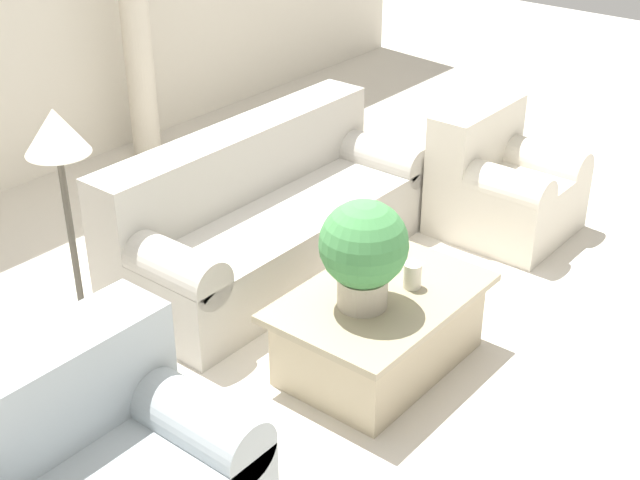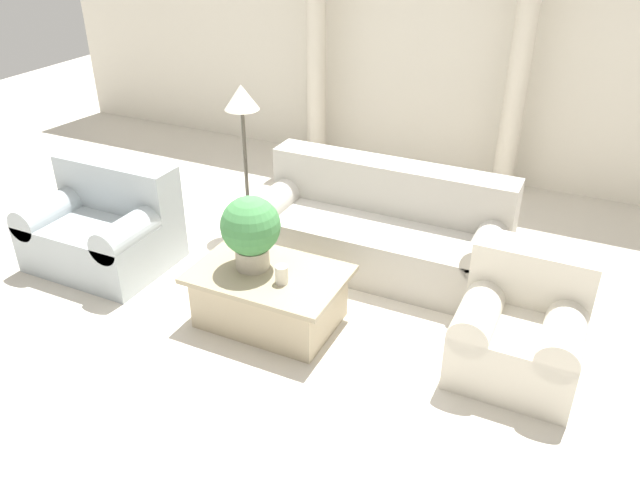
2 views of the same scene
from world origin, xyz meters
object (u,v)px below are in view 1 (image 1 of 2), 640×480
Objects in this scene: potted_plant at (364,249)px; floor_lamp at (60,160)px; sofa_long at (267,215)px; coffee_table at (380,329)px; armchair at (501,182)px.

floor_lamp is (-0.82, 1.25, 0.42)m from potted_plant.
floor_lamp is at bearing 177.67° from sofa_long.
coffee_table is 1.36× the size of armchair.
potted_plant is 0.68× the size of armchair.
potted_plant is at bearing -171.99° from armchair.
floor_lamp reaches higher than armchair.
floor_lamp is (-1.42, 0.06, 0.84)m from sofa_long.
sofa_long is at bearing -2.33° from floor_lamp.
armchair is at bearing -19.11° from floor_lamp.
floor_lamp is at bearing 123.27° from potted_plant.
sofa_long is at bearing 63.58° from potted_plant.
sofa_long reaches higher than coffee_table.
sofa_long reaches higher than armchair.
coffee_table is 0.57m from potted_plant.
sofa_long is 1.40m from potted_plant.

